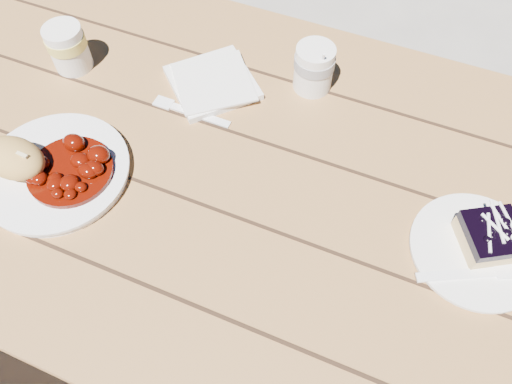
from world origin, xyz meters
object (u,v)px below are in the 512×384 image
at_px(main_plate, 56,172).
at_px(second_cup, 68,48).
at_px(picnic_table, 287,237).
at_px(coffee_cup, 314,68).
at_px(blueberry_cake, 491,237).
at_px(bread_roll, 13,158).
at_px(dessert_plate, 475,251).

xyz_separation_m(main_plate, second_cup, (-0.12, 0.24, 0.04)).
xyz_separation_m(picnic_table, coffee_cup, (-0.05, 0.25, 0.21)).
bearing_deg(picnic_table, blueberry_cake, 3.86).
bearing_deg(main_plate, coffee_cup, 47.82).
xyz_separation_m(bread_roll, blueberry_cake, (0.75, 0.16, -0.01)).
distance_m(main_plate, bread_roll, 0.07).
xyz_separation_m(picnic_table, main_plate, (-0.38, -0.12, 0.17)).
bearing_deg(main_plate, bread_roll, -160.02).
relative_size(picnic_table, main_plate, 8.20).
relative_size(main_plate, bread_roll, 2.15).
bearing_deg(main_plate, blueberry_cake, 11.63).
height_order(blueberry_cake, coffee_cup, coffee_cup).
distance_m(bread_roll, second_cup, 0.27).
distance_m(coffee_cup, second_cup, 0.47).
height_order(dessert_plate, second_cup, second_cup).
xyz_separation_m(main_plate, bread_roll, (-0.06, -0.02, 0.04)).
height_order(bread_roll, coffee_cup, coffee_cup).
bearing_deg(picnic_table, dessert_plate, 1.13).
bearing_deg(bread_roll, blueberry_cake, 12.27).
xyz_separation_m(blueberry_cake, coffee_cup, (-0.36, 0.22, 0.01)).
xyz_separation_m(picnic_table, second_cup, (-0.51, 0.11, 0.21)).
distance_m(dessert_plate, blueberry_cake, 0.03).
xyz_separation_m(main_plate, coffee_cup, (0.33, 0.37, 0.04)).
bearing_deg(dessert_plate, picnic_table, -178.87).
bearing_deg(blueberry_cake, bread_roll, 161.42).
height_order(bread_roll, dessert_plate, bread_roll).
bearing_deg(second_cup, bread_roll, -75.33).
bearing_deg(blueberry_cake, coffee_cup, 117.37).
bearing_deg(coffee_cup, second_cup, -164.02).
height_order(bread_roll, second_cup, second_cup).
bearing_deg(coffee_cup, dessert_plate, -34.21).
bearing_deg(second_cup, coffee_cup, 15.98).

